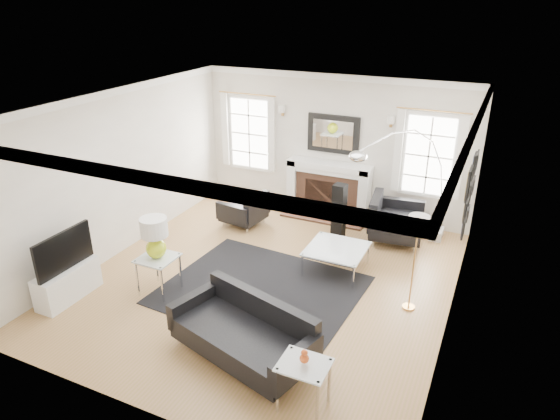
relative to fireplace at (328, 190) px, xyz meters
The scene contains 25 objects.
floor 2.84m from the fireplace, 90.00° to the right, with size 6.00×6.00×0.00m, color #9E7B42.
back_wall 0.88m from the fireplace, 90.00° to the left, with size 5.50×0.04×2.80m, color silver.
front_wall 5.85m from the fireplace, 90.00° to the right, with size 5.50×0.04×2.80m, color silver.
left_wall 4.01m from the fireplace, 134.58° to the right, with size 0.04×6.00×2.80m, color silver.
right_wall 4.01m from the fireplace, 45.42° to the right, with size 0.04×6.00×2.80m, color silver.
ceiling 3.59m from the fireplace, 90.00° to the right, with size 5.50×6.00×0.02m, color white.
crown_molding 3.55m from the fireplace, 90.00° to the right, with size 5.50×6.00×0.12m, color white.
fireplace is the anchor object (origin of this frame).
mantel_mirror 1.12m from the fireplace, 90.00° to the left, with size 1.05×0.07×0.75m.
window_left 2.07m from the fireplace, behind, with size 1.24×0.15×1.62m.
window_right 2.07m from the fireplace, ahead, with size 1.24×0.15×1.62m.
gallery_wall 3.26m from the fireplace, 28.83° to the right, with size 0.04×1.73×1.29m.
tv_unit 5.12m from the fireplace, 118.55° to the right, with size 0.35×1.00×1.09m.
area_rug 3.16m from the fireplace, 89.08° to the right, with size 2.85×2.38×0.01m, color black.
sofa 4.55m from the fireplace, 83.01° to the right, with size 2.02×1.32×0.61m.
armchair_left 1.73m from the fireplace, 138.31° to the right, with size 0.83×0.90×0.55m.
armchair_right 1.60m from the fireplace, 22.36° to the right, with size 1.04×1.13×0.69m.
coffee_table 2.25m from the fireplace, 66.62° to the right, with size 0.92×0.92×0.41m.
side_table_left 4.01m from the fireplace, 109.36° to the right, with size 0.53×0.53×0.59m.
nesting_table 5.24m from the fireplace, 73.00° to the right, with size 0.54×0.45×0.59m.
gourd_lamp 4.03m from the fireplace, 109.36° to the right, with size 0.40×0.40×0.64m.
orange_vase 5.24m from the fireplace, 73.00° to the right, with size 0.10×0.10×0.16m.
arc_floor_lamp 1.83m from the fireplace, 24.64° to the right, with size 1.55×1.43×2.19m.
stick_floor_lamp 3.50m from the fireplace, 50.09° to the right, with size 0.30×0.30×1.46m.
speaker_tower 1.12m from the fireplace, 60.31° to the right, with size 0.22×0.22×1.08m, color black.
Camera 1 is at (3.05, -6.11, 4.20)m, focal length 32.00 mm.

